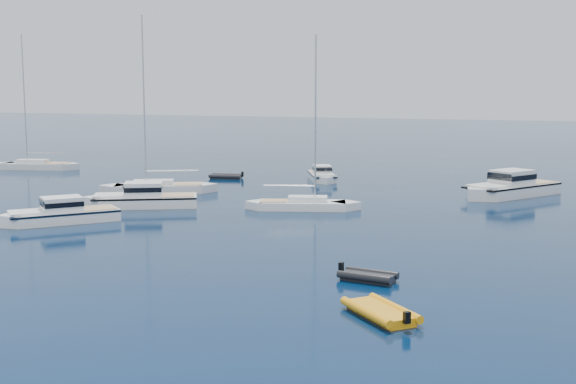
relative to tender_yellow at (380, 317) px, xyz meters
name	(u,v)px	position (x,y,z in m)	size (l,w,h in m)	color
ground	(82,329)	(-10.23, -5.70, 0.00)	(400.00, 400.00, 0.00)	#071F48
motor_cruiser_left	(60,223)	(-25.86, 12.69, 0.00)	(2.65, 8.65, 2.27)	white
motor_cruiser_centre	(142,207)	(-24.39, 20.60, 0.00)	(2.89, 9.43, 2.48)	white
motor_cruiser_distant	(509,196)	(1.61, 37.16, 0.00)	(3.34, 10.93, 2.87)	silver
motor_cruiser_horizon	(322,180)	(-16.86, 41.76, 0.00)	(2.24, 7.31, 1.92)	white
sailboat_mid_l	(159,192)	(-27.47, 28.17, 0.00)	(2.82, 10.84, 15.94)	silver
sailboat_centre	(303,209)	(-12.36, 24.16, 0.00)	(2.40, 9.24, 13.58)	white
sailboat_far_l	(37,169)	(-50.50, 39.65, 0.00)	(2.77, 10.67, 15.69)	silver
tender_yellow	(380,317)	(0.00, 0.00, 0.00)	(2.07, 3.80, 0.95)	orange
tender_grey_near	(368,281)	(-2.01, 5.35, 0.00)	(1.63, 2.82, 0.95)	black
tender_grey_far	(226,179)	(-26.49, 39.59, 0.00)	(1.91, 3.45, 0.95)	black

